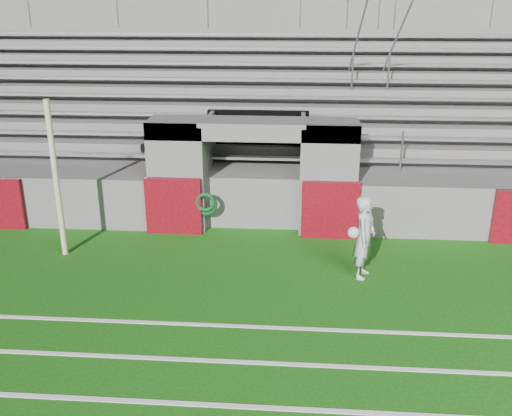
{
  "coord_description": "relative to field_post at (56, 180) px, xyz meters",
  "views": [
    {
      "loc": [
        1.03,
        -9.26,
        5.17
      ],
      "look_at": [
        0.2,
        1.8,
        1.1
      ],
      "focal_mm": 40.0,
      "sensor_mm": 36.0,
      "label": 1
    }
  ],
  "objects": [
    {
      "name": "ground",
      "position": [
        3.92,
        -1.62,
        -1.66
      ],
      "size": [
        90.0,
        90.0,
        0.0
      ],
      "primitive_type": "plane",
      "color": "#134F0D",
      "rests_on": "ground"
    },
    {
      "name": "field_post",
      "position": [
        0.0,
        0.0,
        0.0
      ],
      "size": [
        0.12,
        0.12,
        3.33
      ],
      "primitive_type": "cylinder",
      "color": "beige",
      "rests_on": "ground"
    },
    {
      "name": "stadium_structure",
      "position": [
        3.92,
        6.35,
        -0.17
      ],
      "size": [
        26.0,
        8.48,
        5.42
      ],
      "color": "#5B5856",
      "rests_on": "ground"
    },
    {
      "name": "goalkeeper_with_ball",
      "position": [
        6.28,
        -0.58,
        -0.83
      ],
      "size": [
        0.62,
        0.7,
        1.66
      ],
      "color": "#B5BABF",
      "rests_on": "ground"
    },
    {
      "name": "hose_coil",
      "position": [
        2.87,
        1.31,
        -0.91
      ],
      "size": [
        0.56,
        0.15,
        0.59
      ],
      "color": "#0C3D14",
      "rests_on": "ground"
    }
  ]
}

